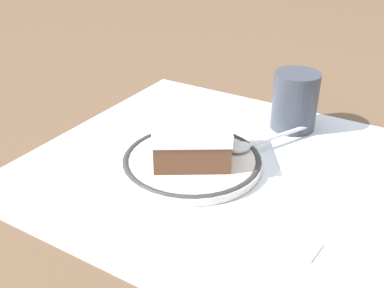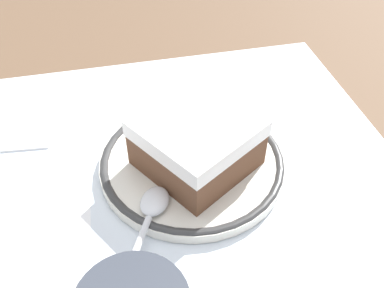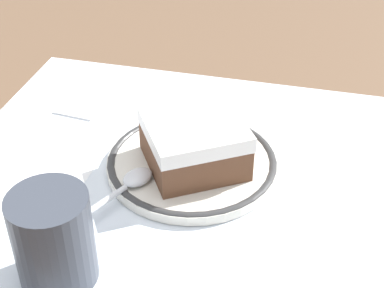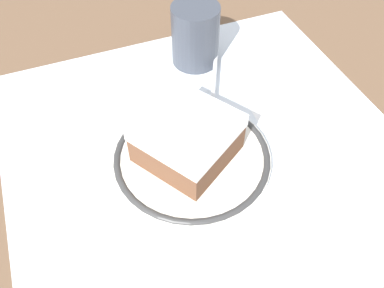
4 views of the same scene
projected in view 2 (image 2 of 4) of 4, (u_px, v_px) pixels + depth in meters
The scene contains 7 objects.
ground_plane at pixel (172, 187), 0.40m from camera, with size 2.40×2.40×0.00m, color brown.
placemat at pixel (172, 186), 0.40m from camera, with size 0.45×0.43×0.00m, color silver.
plate at pixel (192, 162), 0.41m from camera, with size 0.17×0.17×0.01m.
cake_slice at pixel (197, 143), 0.38m from camera, with size 0.13×0.13×0.05m.
spoon at pixel (147, 220), 0.35m from camera, with size 0.07×0.13×0.01m.
napkin at pixel (28, 251), 0.34m from camera, with size 0.12×0.10×0.00m, color white.
sugar_packet at pixel (24, 138), 0.44m from camera, with size 0.05×0.03×0.01m, color white.
Camera 2 is at (0.04, 0.26, 0.30)m, focal length 40.07 mm.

